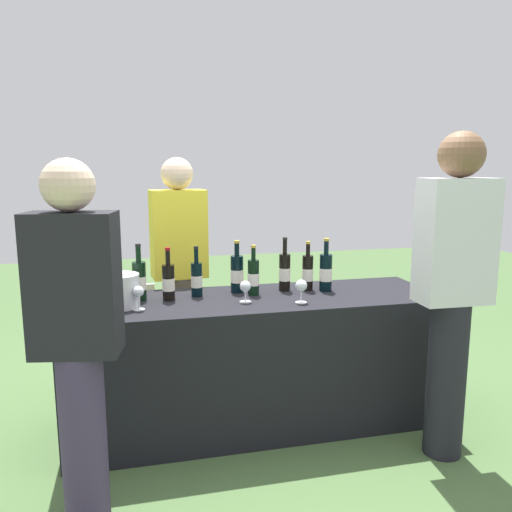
{
  "coord_description": "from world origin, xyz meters",
  "views": [
    {
      "loc": [
        -0.68,
        -2.86,
        1.56
      ],
      "look_at": [
        0.0,
        0.0,
        1.05
      ],
      "focal_mm": 35.79,
      "sensor_mm": 36.0,
      "label": 1
    }
  ],
  "objects": [
    {
      "name": "guest_1",
      "position": [
        0.92,
        -0.57,
        0.96
      ],
      "size": [
        0.38,
        0.23,
        1.74
      ],
      "rotation": [
        0.0,
        0.0,
        -0.03
      ],
      "color": "black",
      "rests_on": "ground_plane"
    },
    {
      "name": "wine_bottle_7",
      "position": [
        0.46,
        0.06,
        0.92
      ],
      "size": [
        0.08,
        0.08,
        0.33
      ],
      "color": "black",
      "rests_on": "tasting_table"
    },
    {
      "name": "tasting_table",
      "position": [
        0.0,
        0.0,
        0.4
      ],
      "size": [
        2.21,
        0.67,
        0.8
      ],
      "primitive_type": "cube",
      "color": "black",
      "rests_on": "ground_plane"
    },
    {
      "name": "wine_bottle_3",
      "position": [
        -0.08,
        0.15,
        0.91
      ],
      "size": [
        0.08,
        0.08,
        0.32
      ],
      "color": "black",
      "rests_on": "tasting_table"
    },
    {
      "name": "wine_bottle_1",
      "position": [
        -0.51,
        0.06,
        0.91
      ],
      "size": [
        0.07,
        0.07,
        0.31
      ],
      "color": "black",
      "rests_on": "tasting_table"
    },
    {
      "name": "wine_bottle_6",
      "position": [
        0.36,
        0.1,
        0.91
      ],
      "size": [
        0.07,
        0.07,
        0.31
      ],
      "color": "black",
      "rests_on": "tasting_table"
    },
    {
      "name": "menu_board",
      "position": [
        -0.86,
        0.85,
        0.36
      ],
      "size": [
        0.59,
        0.05,
        0.72
      ],
      "primitive_type": "cube",
      "rotation": [
        0.0,
        0.0,
        0.03
      ],
      "color": "white",
      "rests_on": "ground_plane"
    },
    {
      "name": "wine_glass_0",
      "position": [
        -0.8,
        -0.05,
        0.9
      ],
      "size": [
        0.07,
        0.07,
        0.15
      ],
      "color": "silver",
      "rests_on": "tasting_table"
    },
    {
      "name": "wine_bottle_0",
      "position": [
        -0.67,
        0.1,
        0.91
      ],
      "size": [
        0.08,
        0.08,
        0.33
      ],
      "color": "black",
      "rests_on": "tasting_table"
    },
    {
      "name": "wine_glass_1",
      "position": [
        -0.68,
        -0.11,
        0.89
      ],
      "size": [
        0.06,
        0.06,
        0.13
      ],
      "color": "silver",
      "rests_on": "tasting_table"
    },
    {
      "name": "guest_0",
      "position": [
        -0.94,
        -0.71,
        0.88
      ],
      "size": [
        0.38,
        0.26,
        1.6
      ],
      "rotation": [
        0.0,
        0.0,
        -0.18
      ],
      "color": "#3F3351",
      "rests_on": "ground_plane"
    },
    {
      "name": "wine_glass_3",
      "position": [
        0.22,
        -0.18,
        0.89
      ],
      "size": [
        0.07,
        0.07,
        0.13
      ],
      "color": "silver",
      "rests_on": "tasting_table"
    },
    {
      "name": "wine_bottle_4",
      "position": [
        0.0,
        0.07,
        0.91
      ],
      "size": [
        0.07,
        0.07,
        0.31
      ],
      "color": "black",
      "rests_on": "tasting_table"
    },
    {
      "name": "wine_glass_2",
      "position": [
        -0.08,
        -0.09,
        0.88
      ],
      "size": [
        0.07,
        0.07,
        0.13
      ],
      "color": "silver",
      "rests_on": "tasting_table"
    },
    {
      "name": "server_pouring",
      "position": [
        -0.4,
        0.64,
        0.89
      ],
      "size": [
        0.39,
        0.24,
        1.63
      ],
      "rotation": [
        0.0,
        0.0,
        3.26
      ],
      "color": "brown",
      "rests_on": "ground_plane"
    },
    {
      "name": "ice_bucket",
      "position": [
        -0.78,
        -0.03,
        0.89
      ],
      "size": [
        0.21,
        0.21,
        0.18
      ],
      "primitive_type": "cylinder",
      "color": "silver",
      "rests_on": "tasting_table"
    },
    {
      "name": "wine_bottle_5",
      "position": [
        0.21,
        0.13,
        0.92
      ],
      "size": [
        0.07,
        0.07,
        0.34
      ],
      "color": "black",
      "rests_on": "tasting_table"
    },
    {
      "name": "ground_plane",
      "position": [
        0.0,
        0.0,
        0.0
      ],
      "size": [
        12.0,
        12.0,
        0.0
      ],
      "primitive_type": "plane",
      "color": "#476638"
    },
    {
      "name": "wine_bottle_2",
      "position": [
        -0.34,
        0.11,
        0.9
      ],
      "size": [
        0.07,
        0.07,
        0.3
      ],
      "color": "black",
      "rests_on": "tasting_table"
    }
  ]
}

